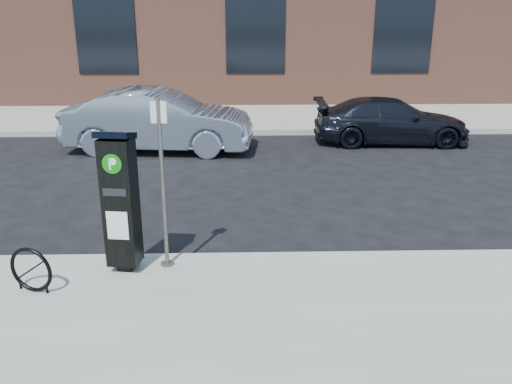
{
  "coord_description": "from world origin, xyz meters",
  "views": [
    {
      "loc": [
        -0.48,
        -6.94,
        3.48
      ],
      "look_at": [
        -0.29,
        0.5,
        0.9
      ],
      "focal_mm": 38.0,
      "sensor_mm": 36.0,
      "label": 1
    }
  ],
  "objects_px": {
    "bike_rack": "(31,270)",
    "car_silver": "(158,121)",
    "parking_kiosk": "(120,200)",
    "car_dark": "(391,121)",
    "sign_pole": "(163,186)"
  },
  "relations": [
    {
      "from": "car_silver",
      "to": "car_dark",
      "type": "distance_m",
      "value": 6.05
    },
    {
      "from": "parking_kiosk",
      "to": "car_silver",
      "type": "height_order",
      "value": "parking_kiosk"
    },
    {
      "from": "sign_pole",
      "to": "car_dark",
      "type": "distance_m",
      "value": 8.91
    },
    {
      "from": "bike_rack",
      "to": "car_silver",
      "type": "bearing_deg",
      "value": 104.33
    },
    {
      "from": "bike_rack",
      "to": "car_dark",
      "type": "distance_m",
      "value": 10.35
    },
    {
      "from": "parking_kiosk",
      "to": "car_dark",
      "type": "height_order",
      "value": "parking_kiosk"
    },
    {
      "from": "sign_pole",
      "to": "bike_rack",
      "type": "xyz_separation_m",
      "value": [
        -1.55,
        -0.67,
        -0.84
      ]
    },
    {
      "from": "bike_rack",
      "to": "car_silver",
      "type": "distance_m",
      "value": 7.4
    },
    {
      "from": "parking_kiosk",
      "to": "car_silver",
      "type": "bearing_deg",
      "value": 102.46
    },
    {
      "from": "parking_kiosk",
      "to": "sign_pole",
      "type": "xyz_separation_m",
      "value": [
        0.53,
        0.1,
        0.15
      ]
    },
    {
      "from": "sign_pole",
      "to": "bike_rack",
      "type": "distance_m",
      "value": 1.89
    },
    {
      "from": "parking_kiosk",
      "to": "car_silver",
      "type": "relative_size",
      "value": 0.41
    },
    {
      "from": "parking_kiosk",
      "to": "car_silver",
      "type": "distance_m",
      "value": 6.83
    },
    {
      "from": "car_dark",
      "to": "sign_pole",
      "type": "bearing_deg",
      "value": 147.83
    },
    {
      "from": "parking_kiosk",
      "to": "car_dark",
      "type": "xyz_separation_m",
      "value": [
        5.5,
        7.47,
        -0.54
      ]
    }
  ]
}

